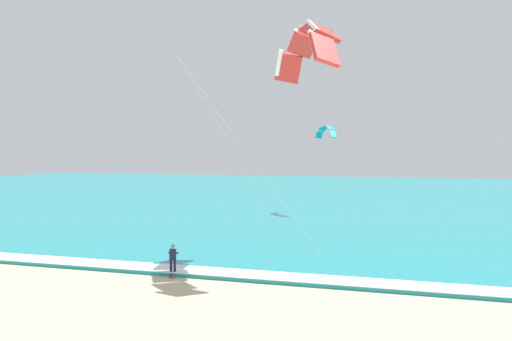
{
  "coord_description": "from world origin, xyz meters",
  "views": [
    {
      "loc": [
        11.77,
        -12.9,
        6.59
      ],
      "look_at": [
        1.05,
        18.63,
        5.5
      ],
      "focal_mm": 41.17,
      "sensor_mm": 36.0,
      "label": 1
    }
  ],
  "objects": [
    {
      "name": "sea",
      "position": [
        0.0,
        74.63,
        0.1
      ],
      "size": [
        200.0,
        120.0,
        0.2
      ],
      "primitive_type": "cube",
      "color": "teal",
      "rests_on": "ground"
    },
    {
      "name": "surf_foam",
      "position": [
        0.0,
        15.63,
        0.22
      ],
      "size": [
        200.0,
        2.0,
        0.04
      ],
      "primitive_type": "cube",
      "color": "white",
      "rests_on": "sea"
    },
    {
      "name": "surfboard",
      "position": [
        -2.29,
        14.82,
        0.03
      ],
      "size": [
        0.87,
        1.47,
        0.09
      ],
      "color": "#E04C38",
      "rests_on": "ground"
    },
    {
      "name": "kitesurfer",
      "position": [
        -2.3,
        14.84,
        0.94
      ],
      "size": [
        0.63,
        0.63,
        1.69
      ],
      "color": "#191E38",
      "rests_on": "ground"
    },
    {
      "name": "kite_primary",
      "position": [
        4.08,
        18.69,
        12.42
      ],
      "size": [
        8.6,
        7.36,
        12.44
      ],
      "color": "red"
    },
    {
      "name": "kite_distant",
      "position": [
        -0.81,
        46.51,
        8.76
      ],
      "size": [
        2.86,
        3.39,
        1.37
      ],
      "color": "teal"
    }
  ]
}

